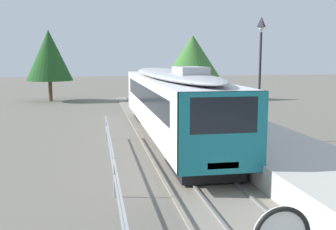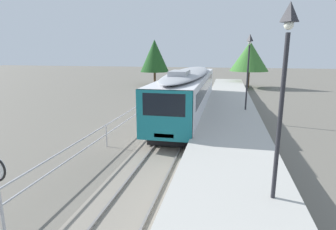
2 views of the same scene
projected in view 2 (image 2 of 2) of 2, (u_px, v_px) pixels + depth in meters
The scene contains 8 objects.
ground_plane at pixel (119, 141), 15.87m from camera, with size 160.00×160.00×0.00m, color #6B665B.
track_rails at pixel (170, 144), 15.26m from camera, with size 3.20×60.00×0.14m.
commuter_train at pixel (189, 89), 21.85m from camera, with size 2.82×18.04×3.74m.
station_platform at pixel (230, 141), 14.51m from camera, with size 3.90×60.00×0.90m, color #B7B5AD.
platform_lamp_mid_platform at pixel (285, 68), 7.13m from camera, with size 0.34×0.34×5.35m.
platform_lamp_far_end at pixel (249, 58), 19.30m from camera, with size 0.34×0.34×5.35m.
tree_behind_carpark at pixel (250, 56), 39.01m from camera, with size 5.44×5.44×6.49m.
tree_behind_station_far at pixel (155, 56), 42.51m from camera, with size 4.46×4.46×6.91m.
Camera 2 is at (2.90, 7.78, 5.02)m, focal length 29.38 mm.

